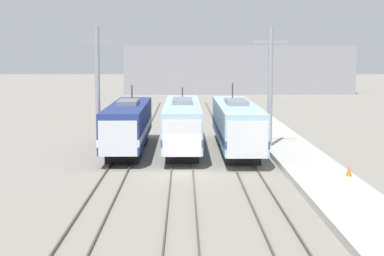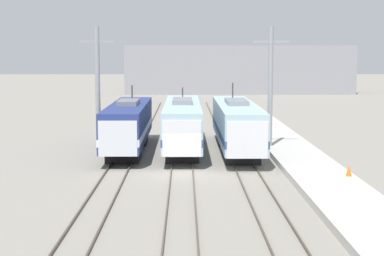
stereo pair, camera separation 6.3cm
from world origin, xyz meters
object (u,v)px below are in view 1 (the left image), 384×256
locomotive_center (182,124)px  traffic_cone (349,171)px  catenary_tower_right (270,87)px  locomotive_far_left (128,126)px  locomotive_far_right (237,125)px  catenary_tower_left (98,88)px

locomotive_center → traffic_cone: bearing=-52.6°
catenary_tower_right → locomotive_far_left: bearing=-178.1°
locomotive_center → locomotive_far_right: bearing=-11.8°
locomotive_far_left → catenary_tower_right: bearing=1.9°
locomotive_center → locomotive_far_left: bearing=-168.3°
catenary_tower_left → traffic_cone: 21.73m
locomotive_far_left → locomotive_far_right: 8.70m
locomotive_far_left → catenary_tower_right: size_ratio=1.70×
catenary_tower_right → locomotive_far_right: bearing=-172.1°
locomotive_center → catenary_tower_left: 7.43m
locomotive_far_right → traffic_cone: bearing=-64.8°
catenary_tower_right → traffic_cone: (3.16, -12.84, -4.40)m
catenary_tower_left → locomotive_far_left: bearing=-8.7°
traffic_cone → locomotive_center: bearing=127.4°
catenary_tower_left → traffic_cone: (16.97, -12.84, -4.40)m
catenary_tower_left → traffic_cone: bearing=-37.1°
catenary_tower_left → traffic_cone: catenary_tower_left is taller
locomotive_far_left → catenary_tower_left: (-2.42, 0.37, 3.04)m
catenary_tower_right → locomotive_center: bearing=175.7°
catenary_tower_left → catenary_tower_right: 13.82m
locomotive_far_left → locomotive_far_right: locomotive_far_right is taller
locomotive_far_right → catenary_tower_right: catenary_tower_right is taller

